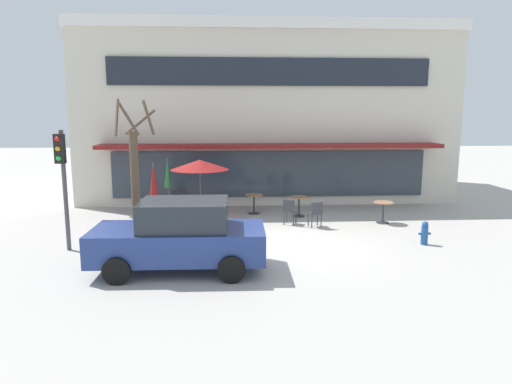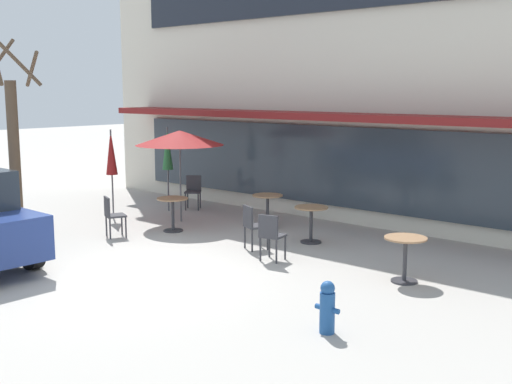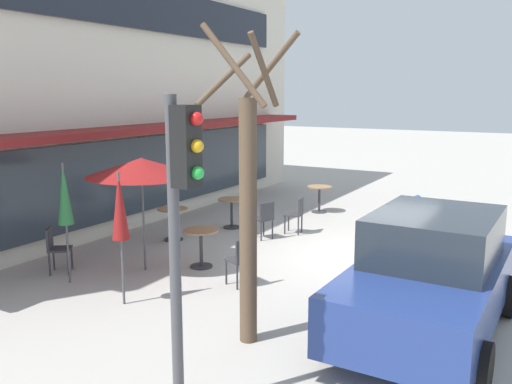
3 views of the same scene
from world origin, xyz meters
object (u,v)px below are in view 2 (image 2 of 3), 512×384
Objects in this scene: cafe_chair_2 at (193,189)px; cafe_chair_3 at (112,213)px; patio_umbrella_corner_open at (167,149)px; street_tree at (14,146)px; cafe_table_near_wall at (311,218)px; cafe_table_mid_patio at (405,252)px; cafe_chair_0 at (253,224)px; fire_hydrant at (327,307)px; cafe_chair_1 at (271,234)px; cafe_table_streetside at (173,209)px; patio_umbrella_green_folded at (111,153)px; patio_umbrella_cream_folded at (180,138)px; cafe_table_by_tree at (268,205)px.

cafe_chair_2 and cafe_chair_3 have the same top height.
patio_umbrella_corner_open is 2.47× the size of cafe_chair_2.
street_tree reaches higher than patio_umbrella_corner_open.
cafe_chair_3 reaches higher than cafe_table_near_wall.
cafe_chair_0 is at bearing -179.64° from cafe_table_mid_patio.
cafe_table_near_wall reaches higher than fire_hydrant.
cafe_chair_1 is at bearing -28.68° from cafe_chair_2.
patio_umbrella_corner_open is 9.23m from fire_hydrant.
patio_umbrella_corner_open is (-1.93, 1.56, 1.11)m from cafe_table_streetside.
patio_umbrella_green_folded is at bearing -167.25° from cafe_table_near_wall.
cafe_chair_2 is (0.26, 0.64, -1.10)m from patio_umbrella_corner_open.
patio_umbrella_cream_folded is (-0.68, 0.86, 1.51)m from cafe_table_streetside.
cafe_chair_3 reaches higher than fire_hydrant.
fire_hydrant is at bearing -24.26° from cafe_table_streetside.
cafe_chair_2 is at bearing 163.18° from cafe_table_mid_patio.
street_tree reaches higher than cafe_table_mid_patio.
cafe_chair_1 is at bearing -8.86° from cafe_table_streetside.
cafe_table_near_wall is at bearing 34.59° from cafe_chair_3.
cafe_chair_1 is at bearing -21.63° from patio_umbrella_corner_open.
cafe_chair_0 is at bearing -28.88° from cafe_chair_2.
cafe_table_near_wall is at bearing -18.97° from cafe_table_by_tree.
cafe_chair_2 is 3.64m from cafe_chair_3.
fire_hydrant is (8.45, -0.32, -1.60)m from street_tree.
patio_umbrella_corner_open is 3.33m from cafe_chair_3.
cafe_table_near_wall is 5.05m from patio_umbrella_corner_open.
street_tree is (-2.32, -2.44, 1.43)m from cafe_table_streetside.
fire_hydrant is (3.15, -3.93, -0.16)m from cafe_table_near_wall.
patio_umbrella_cream_folded is at bearing 128.31° from cafe_table_streetside.
cafe_chair_2 is (-4.65, 1.04, 0.01)m from cafe_table_near_wall.
cafe_table_by_tree is at bearing 23.66° from patio_umbrella_cream_folded.
cafe_table_near_wall is 0.85× the size of cafe_chair_0.
cafe_chair_2 is (-1.67, 2.20, 0.01)m from cafe_table_streetside.
patio_umbrella_green_folded is 2.36m from cafe_chair_3.
patio_umbrella_cream_folded is (-6.48, 0.92, 1.51)m from cafe_table_mid_patio.
patio_umbrella_corner_open reaches higher than cafe_table_near_wall.
patio_umbrella_cream_folded and patio_umbrella_corner_open have the same top height.
cafe_chair_1 reaches higher than cafe_table_mid_patio.
patio_umbrella_corner_open reaches higher than cafe_chair_3.
cafe_chair_0 is (1.14, -1.81, 0.01)m from cafe_table_by_tree.
cafe_chair_0 and cafe_chair_3 have the same top height.
cafe_chair_3 is at bearing -63.54° from patio_umbrella_corner_open.
fire_hydrant is at bearing -38.43° from cafe_chair_1.
cafe_chair_0 is 1.26× the size of fire_hydrant.
cafe_chair_3 is at bearing -145.41° from cafe_table_near_wall.
cafe_table_by_tree reaches higher than fire_hydrant.
patio_umbrella_green_folded is at bearing 179.67° from cafe_table_mid_patio.
cafe_chair_2 reaches higher than cafe_table_near_wall.
cafe_table_by_tree is 2.65m from patio_umbrella_cream_folded.
cafe_table_near_wall and cafe_table_by_tree have the same top height.
patio_umbrella_green_folded is 1.00× the size of patio_umbrella_cream_folded.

